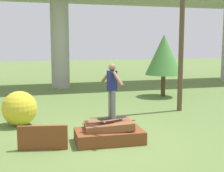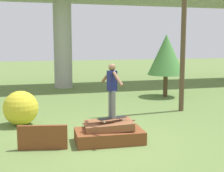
{
  "view_description": "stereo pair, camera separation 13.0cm",
  "coord_description": "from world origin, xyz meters",
  "px_view_note": "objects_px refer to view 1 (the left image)",
  "views": [
    {
      "loc": [
        -2.28,
        -8.13,
        2.78
      ],
      "look_at": [
        0.09,
        0.03,
        1.58
      ],
      "focal_mm": 50.0,
      "sensor_mm": 36.0,
      "label": 1
    },
    {
      "loc": [
        -2.15,
        -8.16,
        2.78
      ],
      "look_at": [
        0.09,
        0.03,
        1.58
      ],
      "focal_mm": 50.0,
      "sensor_mm": 36.0,
      "label": 2
    }
  ],
  "objects_px": {
    "skateboard": "(112,118)",
    "tree_behind_left": "(164,55)",
    "skater": "(112,87)",
    "bush_yellow_flowering": "(20,108)",
    "utility_pole": "(182,12)"
  },
  "relations": [
    {
      "from": "skater",
      "to": "bush_yellow_flowering",
      "type": "bearing_deg",
      "value": 134.57
    },
    {
      "from": "bush_yellow_flowering",
      "to": "skateboard",
      "type": "bearing_deg",
      "value": -45.43
    },
    {
      "from": "skater",
      "to": "bush_yellow_flowering",
      "type": "height_order",
      "value": "skater"
    },
    {
      "from": "skater",
      "to": "tree_behind_left",
      "type": "xyz_separation_m",
      "value": [
        4.6,
        6.4,
        0.59
      ]
    },
    {
      "from": "skater",
      "to": "utility_pole",
      "type": "xyz_separation_m",
      "value": [
        3.79,
        3.13,
        2.42
      ]
    },
    {
      "from": "utility_pole",
      "to": "bush_yellow_flowering",
      "type": "height_order",
      "value": "utility_pole"
    },
    {
      "from": "tree_behind_left",
      "to": "bush_yellow_flowering",
      "type": "bearing_deg",
      "value": -151.41
    },
    {
      "from": "skater",
      "to": "bush_yellow_flowering",
      "type": "relative_size",
      "value": 1.3
    },
    {
      "from": "utility_pole",
      "to": "tree_behind_left",
      "type": "bearing_deg",
      "value": 76.02
    },
    {
      "from": "skateboard",
      "to": "skater",
      "type": "distance_m",
      "value": 0.88
    },
    {
      "from": "tree_behind_left",
      "to": "bush_yellow_flowering",
      "type": "distance_m",
      "value": 8.23
    },
    {
      "from": "utility_pole",
      "to": "tree_behind_left",
      "type": "relative_size",
      "value": 2.42
    },
    {
      "from": "skateboard",
      "to": "tree_behind_left",
      "type": "bearing_deg",
      "value": 54.27
    },
    {
      "from": "skateboard",
      "to": "utility_pole",
      "type": "height_order",
      "value": "utility_pole"
    },
    {
      "from": "skateboard",
      "to": "skater",
      "type": "xyz_separation_m",
      "value": [
        0.0,
        -0.0,
        0.88
      ]
    }
  ]
}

